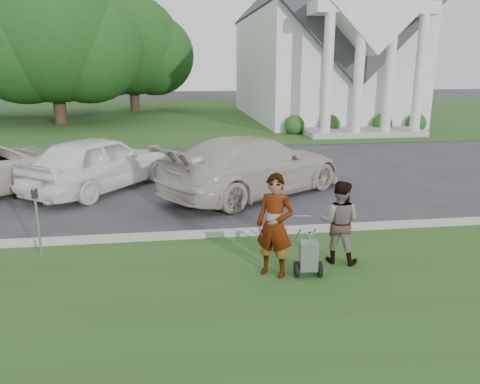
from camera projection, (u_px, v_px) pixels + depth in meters
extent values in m
plane|color=#333335|center=(224.00, 246.00, 9.61)|extent=(120.00, 120.00, 0.00)
cube|color=#2A4919|center=(246.00, 323.00, 6.74)|extent=(80.00, 7.00, 0.01)
cube|color=#2A4919|center=(186.00, 114.00, 35.41)|extent=(80.00, 30.00, 0.01)
cube|color=#9E9E93|center=(221.00, 233.00, 10.11)|extent=(80.00, 0.18, 0.15)
cube|color=white|center=(315.00, 67.00, 32.83)|extent=(9.00, 16.00, 7.00)
cube|color=#38383D|center=(317.00, 14.00, 31.91)|extent=(9.19, 17.00, 9.19)
cube|color=#9E9E93|center=(362.00, 132.00, 24.91)|extent=(6.20, 2.60, 0.30)
cylinder|color=white|center=(327.00, 78.00, 22.89)|extent=(0.50, 0.50, 6.00)
cylinder|color=white|center=(359.00, 78.00, 23.10)|extent=(0.50, 0.50, 6.00)
cylinder|color=white|center=(389.00, 77.00, 23.32)|extent=(0.50, 0.50, 6.00)
cylinder|color=white|center=(419.00, 77.00, 23.53)|extent=(0.50, 0.50, 6.00)
cube|color=white|center=(372.00, 9.00, 23.11)|extent=(6.20, 2.00, 0.60)
cube|color=white|center=(373.00, 2.00, 23.03)|extent=(5.09, 2.20, 5.09)
sphere|color=#1E4C19|center=(294.00, 125.00, 25.23)|extent=(1.10, 1.10, 1.10)
sphere|color=#1E4C19|center=(330.00, 125.00, 25.50)|extent=(1.10, 1.10, 1.10)
sphere|color=#1E4C19|center=(382.00, 124.00, 25.90)|extent=(1.10, 1.10, 1.10)
sphere|color=#1E4C19|center=(416.00, 123.00, 26.16)|extent=(1.10, 1.10, 1.10)
cylinder|color=#332316|center=(59.00, 98.00, 29.14)|extent=(0.76, 0.76, 3.20)
sphere|color=#204515|center=(52.00, 32.00, 28.12)|extent=(8.40, 8.40, 8.40)
sphere|color=#204515|center=(87.00, 47.00, 28.88)|extent=(6.89, 6.89, 6.89)
sphere|color=#204515|center=(23.00, 43.00, 27.77)|extent=(7.22, 7.22, 7.22)
sphere|color=#204515|center=(3.00, 40.00, 30.82)|extent=(7.54, 7.54, 7.54)
cylinder|color=#332316|center=(134.00, 92.00, 37.35)|extent=(0.76, 0.76, 3.00)
sphere|color=#204515|center=(132.00, 45.00, 36.41)|extent=(7.60, 7.60, 7.60)
sphere|color=#204515|center=(154.00, 56.00, 37.12)|extent=(6.23, 6.23, 6.23)
sphere|color=#204515|center=(112.00, 53.00, 36.07)|extent=(6.54, 6.54, 6.54)
cylinder|color=black|center=(296.00, 269.00, 8.18)|extent=(0.10, 0.29, 0.28)
cylinder|color=black|center=(320.00, 269.00, 8.19)|extent=(0.10, 0.29, 0.28)
cylinder|color=#2D2D33|center=(308.00, 269.00, 8.19)|extent=(0.47, 0.09, 0.03)
cube|color=#919599|center=(309.00, 256.00, 8.12)|extent=(0.34, 0.29, 0.51)
cone|color=#919599|center=(309.00, 237.00, 8.03)|extent=(0.18, 0.18, 0.15)
cylinder|color=#2D2D33|center=(310.00, 233.00, 8.01)|extent=(0.04, 0.04, 0.06)
cylinder|color=#919599|center=(298.00, 234.00, 8.49)|extent=(0.11, 0.69, 0.49)
cylinder|color=#919599|center=(312.00, 234.00, 8.49)|extent=(0.11, 0.69, 0.49)
cylinder|color=#919599|center=(303.00, 216.00, 8.75)|extent=(0.30, 0.06, 0.03)
imported|color=#999999|center=(275.00, 226.00, 8.05)|extent=(0.79, 0.73, 1.82)
imported|color=#999999|center=(339.00, 223.00, 8.64)|extent=(0.94, 0.87, 1.56)
cylinder|color=#919599|center=(39.00, 229.00, 8.80)|extent=(0.04, 0.04, 1.22)
cube|color=#2D2D33|center=(34.00, 194.00, 8.61)|extent=(0.10, 0.07, 0.18)
cylinder|color=#919599|center=(34.00, 189.00, 8.59)|extent=(0.09, 0.09, 0.03)
imported|color=white|center=(99.00, 163.00, 13.74)|extent=(4.40, 5.04, 1.64)
imported|color=beige|center=(254.00, 166.00, 13.28)|extent=(6.10, 5.12, 1.67)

